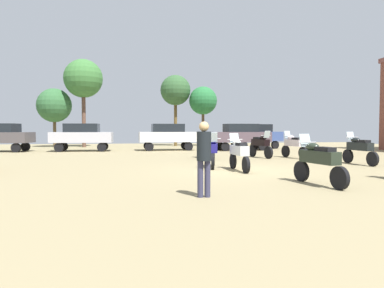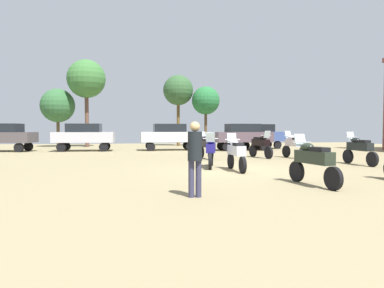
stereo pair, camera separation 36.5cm
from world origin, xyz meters
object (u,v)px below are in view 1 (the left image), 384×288
object	(u,v)px
tree_1	(203,101)
car_5	(241,135)
motorcycle_5	(206,145)
motorcycle_9	(261,144)
motorcycle_4	(294,145)
motorcycle_7	(239,152)
tree_3	(54,106)
car_4	(82,135)
car_2	(168,135)
tree_5	(175,91)
motorcycle_10	(359,148)
person_1	(204,153)
motorcycle_12	(319,160)
motorcycle_1	(213,150)
tree_4	(83,79)
car_1	(255,134)
car_3	(0,135)

from	to	relation	value
tree_1	car_5	bearing A→B (deg)	-77.73
motorcycle_5	motorcycle_9	xyz separation A→B (m)	(3.16, 0.17, 0.02)
motorcycle_4	motorcycle_7	world-z (taller)	motorcycle_4
motorcycle_9	tree_3	bearing A→B (deg)	-58.61
car_4	car_2	bearing A→B (deg)	-87.56
tree_1	tree_5	world-z (taller)	tree_5
motorcycle_7	car_4	size ratio (longest dim) A/B	0.51
car_4	motorcycle_10	bearing A→B (deg)	-129.48
motorcycle_7	person_1	xyz separation A→B (m)	(-2.37, -4.98, 0.33)
motorcycle_5	motorcycle_10	size ratio (longest dim) A/B	1.01
motorcycle_10	car_5	xyz separation A→B (m)	(-2.13, 11.16, 0.44)
car_5	tree_5	xyz separation A→B (m)	(-4.10, 7.49, 4.06)
motorcycle_9	car_5	world-z (taller)	car_5
motorcycle_12	car_4	bearing A→B (deg)	107.85
motorcycle_7	person_1	bearing A→B (deg)	-116.60
motorcycle_1	motorcycle_9	distance (m)	5.84
motorcycle_5	tree_4	size ratio (longest dim) A/B	0.29
car_1	tree_1	xyz separation A→B (m)	(-3.36, 5.10, 3.10)
motorcycle_4	car_3	world-z (taller)	car_3
motorcycle_5	motorcycle_7	world-z (taller)	motorcycle_5
motorcycle_4	tree_3	world-z (taller)	tree_3
motorcycle_7	motorcycle_9	world-z (taller)	motorcycle_9
motorcycle_10	tree_5	world-z (taller)	tree_5
car_1	motorcycle_5	bearing A→B (deg)	135.06
car_5	car_1	bearing A→B (deg)	-46.94
car_5	tree_4	size ratio (longest dim) A/B	0.57
car_3	car_5	xyz separation A→B (m)	(17.35, -1.04, 0.00)
person_1	motorcycle_12	bearing A→B (deg)	19.88
motorcycle_9	motorcycle_12	size ratio (longest dim) A/B	1.00
motorcycle_1	motorcycle_7	distance (m)	1.44
car_2	motorcycle_7	bearing A→B (deg)	-175.81
motorcycle_5	tree_3	world-z (taller)	tree_3
tree_3	car_4	bearing A→B (deg)	-63.16
motorcycle_9	car_4	bearing A→B (deg)	-48.68
motorcycle_5	person_1	bearing A→B (deg)	-108.63
motorcycle_7	car_5	bearing A→B (deg)	71.37
car_5	person_1	distance (m)	18.60
tree_4	tree_5	xyz separation A→B (m)	(8.28, 0.84, -0.79)
tree_1	tree_4	xyz separation A→B (m)	(-10.85, -0.39, 1.75)
tree_4	tree_5	size ratio (longest dim) A/B	1.16
car_4	tree_4	xyz separation A→B (m)	(-0.68, 5.89, 4.85)
motorcycle_7	car_3	world-z (taller)	car_3
motorcycle_7	tree_5	distance (m)	20.52
car_3	person_1	world-z (taller)	car_3
motorcycle_1	car_1	world-z (taller)	car_1
tree_1	tree_5	bearing A→B (deg)	170.16
tree_4	tree_1	bearing A→B (deg)	2.06
motorcycle_10	tree_5	size ratio (longest dim) A/B	0.34
car_3	tree_5	world-z (taller)	tree_5
tree_3	tree_4	size ratio (longest dim) A/B	0.67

